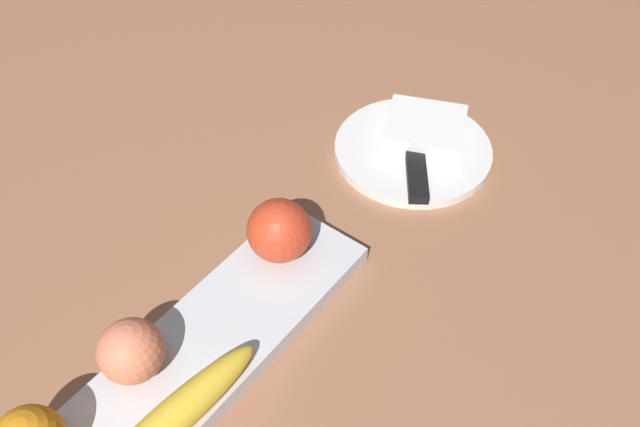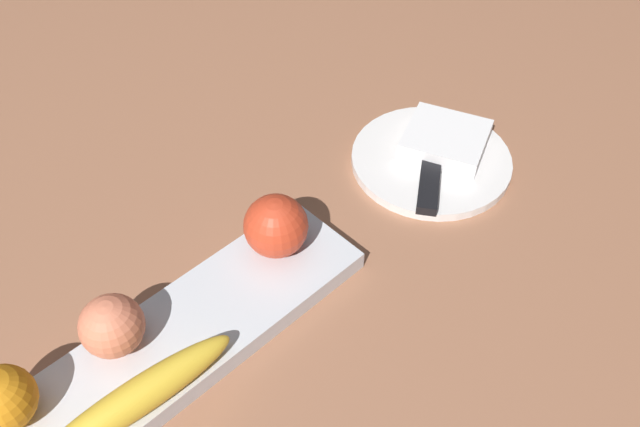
# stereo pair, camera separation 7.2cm
# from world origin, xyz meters

# --- Properties ---
(ground_plane) EXTENTS (2.40, 2.40, 0.00)m
(ground_plane) POSITION_xyz_m (0.00, 0.00, 0.00)
(ground_plane) COLOR #9B6548
(fruit_tray) EXTENTS (0.42, 0.11, 0.02)m
(fruit_tray) POSITION_xyz_m (-0.01, -0.03, 0.01)
(fruit_tray) COLOR silver
(fruit_tray) RESTS_ON ground_plane
(apple) EXTENTS (0.07, 0.07, 0.07)m
(apple) POSITION_xyz_m (0.14, -0.01, 0.06)
(apple) COLOR red
(apple) RESTS_ON fruit_tray
(banana) EXTENTS (0.20, 0.05, 0.03)m
(banana) POSITION_xyz_m (-0.07, -0.06, 0.04)
(banana) COLOR yellow
(banana) RESTS_ON fruit_tray
(peach) EXTENTS (0.06, 0.06, 0.06)m
(peach) POSITION_xyz_m (-0.05, 0.01, 0.05)
(peach) COLOR #E87C59
(peach) RESTS_ON fruit_tray
(dinner_plate) EXTENTS (0.20, 0.20, 0.01)m
(dinner_plate) POSITION_xyz_m (0.39, -0.03, 0.01)
(dinner_plate) COLOR white
(dinner_plate) RESTS_ON ground_plane
(folded_napkin) EXTENTS (0.13, 0.13, 0.03)m
(folded_napkin) POSITION_xyz_m (0.42, -0.03, 0.02)
(folded_napkin) COLOR white
(folded_napkin) RESTS_ON dinner_plate
(knife) EXTENTS (0.16, 0.12, 0.01)m
(knife) POSITION_xyz_m (0.35, -0.05, 0.02)
(knife) COLOR silver
(knife) RESTS_ON dinner_plate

